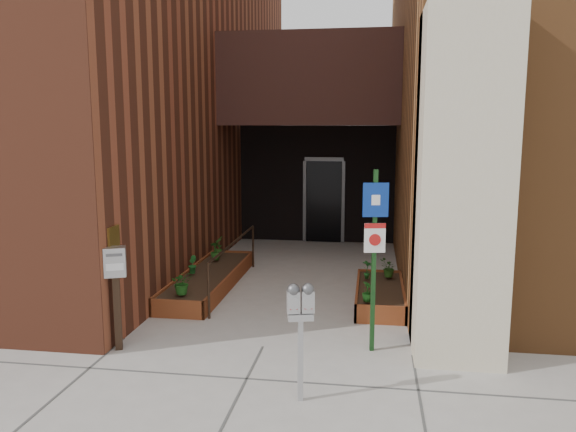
% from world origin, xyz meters
% --- Properties ---
extents(ground, '(80.00, 80.00, 0.00)m').
position_xyz_m(ground, '(0.00, 0.00, 0.00)').
color(ground, '#9E9991').
rests_on(ground, ground).
extents(architecture, '(20.00, 14.60, 10.00)m').
position_xyz_m(architecture, '(-0.18, 6.89, 4.98)').
color(architecture, brown).
rests_on(architecture, ground).
extents(planter_left, '(0.90, 3.60, 0.30)m').
position_xyz_m(planter_left, '(-1.55, 2.70, 0.13)').
color(planter_left, brown).
rests_on(planter_left, ground).
extents(planter_right, '(0.80, 2.20, 0.30)m').
position_xyz_m(planter_right, '(1.60, 2.20, 0.13)').
color(planter_right, brown).
rests_on(planter_right, ground).
extents(handrail, '(0.04, 3.34, 0.90)m').
position_xyz_m(handrail, '(-1.05, 2.65, 0.75)').
color(handrail, black).
rests_on(handrail, ground).
extents(parking_meter, '(0.31, 0.18, 1.32)m').
position_xyz_m(parking_meter, '(0.70, -1.42, 1.02)').
color(parking_meter, '#ABABAD').
rests_on(parking_meter, ground).
extents(sign_post, '(0.33, 0.11, 2.43)m').
position_xyz_m(sign_post, '(1.47, 0.08, 1.49)').
color(sign_post, '#143916').
rests_on(sign_post, ground).
extents(payment_dropbox, '(0.34, 0.29, 1.41)m').
position_xyz_m(payment_dropbox, '(-1.90, -0.37, 1.01)').
color(payment_dropbox, black).
rests_on(payment_dropbox, ground).
extents(shrub_left_a, '(0.46, 0.46, 0.38)m').
position_xyz_m(shrub_left_a, '(-1.56, 1.24, 0.49)').
color(shrub_left_a, '#1F5A19').
rests_on(shrub_left_a, planter_left).
extents(shrub_left_b, '(0.24, 0.24, 0.33)m').
position_xyz_m(shrub_left_b, '(-1.82, 2.52, 0.46)').
color(shrub_left_b, '#1C6322').
rests_on(shrub_left_b, planter_left).
extents(shrub_left_c, '(0.24, 0.24, 0.37)m').
position_xyz_m(shrub_left_c, '(-1.68, 3.62, 0.49)').
color(shrub_left_c, '#205217').
rests_on(shrub_left_c, planter_left).
extents(shrub_left_d, '(0.27, 0.27, 0.39)m').
position_xyz_m(shrub_left_d, '(-1.74, 4.09, 0.50)').
color(shrub_left_d, '#275E1B').
rests_on(shrub_left_d, planter_left).
extents(shrub_right_a, '(0.21, 0.21, 0.31)m').
position_xyz_m(shrub_right_a, '(1.39, 1.30, 0.45)').
color(shrub_right_a, '#195418').
rests_on(shrub_right_a, planter_right).
extents(shrub_right_b, '(0.25, 0.25, 0.34)m').
position_xyz_m(shrub_right_b, '(1.38, 2.62, 0.47)').
color(shrub_right_b, '#1B6121').
rests_on(shrub_right_b, planter_right).
extents(shrub_right_c, '(0.42, 0.42, 0.33)m').
position_xyz_m(shrub_right_c, '(1.75, 2.78, 0.47)').
color(shrub_right_c, '#234F16').
rests_on(shrub_right_c, planter_right).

